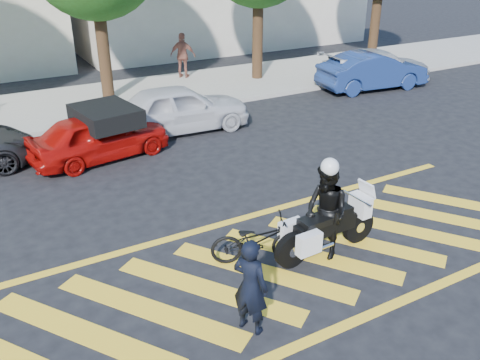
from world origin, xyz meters
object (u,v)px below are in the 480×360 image
red_convertible (99,136)px  parked_mid_right (180,108)px  parked_right (372,71)px  officer_bike (250,286)px  parked_far_right (377,67)px  police_motorcycle (325,228)px  bicycle (257,240)px  officer_moto (326,212)px

red_convertible → parked_mid_right: size_ratio=0.88×
parked_right → officer_bike: bearing=137.3°
parked_far_right → red_convertible: bearing=106.5°
parked_right → parked_far_right: parked_right is taller
parked_mid_right → parked_far_right: parked_mid_right is taller
parked_right → police_motorcycle: bearing=140.3°
parked_mid_right → red_convertible: bearing=113.1°
bicycle → officer_moto: (1.25, -0.43, 0.48)m
red_convertible → parked_mid_right: parked_mid_right is taller
police_motorcycle → parked_mid_right: (0.35, 7.88, 0.18)m
bicycle → parked_right: (10.40, 8.24, 0.28)m
officer_moto → parked_right: 12.61m
officer_moto → officer_bike: bearing=-66.6°
police_motorcycle → parked_mid_right: 7.89m
red_convertible → parked_right: 11.76m
parked_far_right → parked_right: bearing=132.6°
red_convertible → officer_bike: bearing=172.0°
officer_bike → bicycle: size_ratio=0.93×
bicycle → parked_mid_right: (1.62, 7.45, 0.29)m
officer_bike → bicycle: bearing=-63.2°
officer_moto → parked_mid_right: bearing=174.8°
red_convertible → parked_far_right: size_ratio=0.79×
officer_bike → parked_right: 15.08m
red_convertible → police_motorcycle: bearing=-169.2°
officer_moto → parked_right: bearing=131.0°
police_motorcycle → parked_right: size_ratio=0.53×
parked_far_right → officer_bike: bearing=135.9°
officer_bike → parked_mid_right: 9.40m
bicycle → parked_mid_right: 7.62m
police_motorcycle → officer_bike: bearing=-156.8°
officer_bike → parked_mid_right: bearing=-45.5°
officer_moto → parked_mid_right: (0.36, 7.88, -0.19)m
officer_bike → red_convertible: officer_bike is taller
officer_bike → officer_moto: officer_moto is taller
red_convertible → parked_mid_right: 3.01m
parked_mid_right → parked_right: 8.82m
officer_moto → parked_far_right: officer_moto is taller
police_motorcycle → parked_right: 12.60m
officer_bike → parked_mid_right: officer_bike is taller
bicycle → parked_far_right: bearing=-30.4°
parked_right → red_convertible: bearing=105.6°
bicycle → parked_right: bearing=-30.3°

